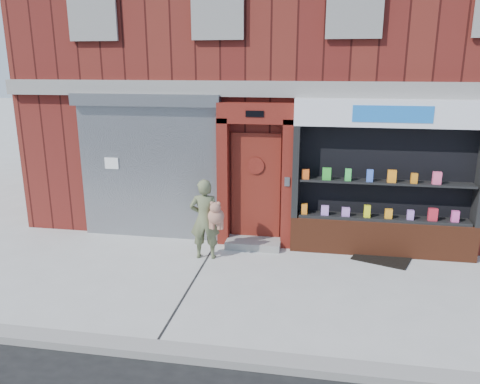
# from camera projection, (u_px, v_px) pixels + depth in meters

# --- Properties ---
(ground) EXTENTS (80.00, 80.00, 0.00)m
(ground) POSITION_uv_depth(u_px,v_px,m) (283.00, 287.00, 7.82)
(ground) COLOR #9E9E99
(ground) RESTS_ON ground
(curb) EXTENTS (60.00, 0.30, 0.12)m
(curb) POSITION_uv_depth(u_px,v_px,m) (269.00, 362.00, 5.76)
(curb) COLOR gray
(curb) RESTS_ON ground
(building) EXTENTS (12.00, 8.16, 8.00)m
(building) POSITION_uv_depth(u_px,v_px,m) (305.00, 49.00, 12.46)
(building) COLOR #561713
(building) RESTS_ON ground
(shutter_bay) EXTENTS (3.10, 0.30, 3.04)m
(shutter_bay) POSITION_uv_depth(u_px,v_px,m) (148.00, 159.00, 9.69)
(shutter_bay) COLOR gray
(shutter_bay) RESTS_ON ground
(red_door_bay) EXTENTS (1.52, 0.58, 2.90)m
(red_door_bay) POSITION_uv_depth(u_px,v_px,m) (255.00, 176.00, 9.33)
(red_door_bay) COLOR #59150F
(red_door_bay) RESTS_ON ground
(pharmacy_bay) EXTENTS (3.50, 0.41, 3.00)m
(pharmacy_bay) POSITION_uv_depth(u_px,v_px,m) (385.00, 186.00, 8.90)
(pharmacy_bay) COLOR #642C17
(pharmacy_bay) RESTS_ON ground
(woman) EXTENTS (0.70, 0.46, 1.56)m
(woman) POSITION_uv_depth(u_px,v_px,m) (206.00, 219.00, 8.82)
(woman) COLOR #5D6442
(woman) RESTS_ON ground
(doormat) EXTENTS (1.20, 1.02, 0.03)m
(doormat) POSITION_uv_depth(u_px,v_px,m) (382.00, 258.00, 9.00)
(doormat) COLOR black
(doormat) RESTS_ON ground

